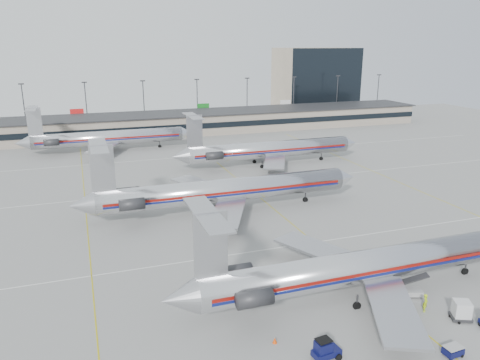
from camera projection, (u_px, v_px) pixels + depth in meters
name	position (u px, v px, depth m)	size (l,w,h in m)	color
ground	(353.00, 274.00, 56.59)	(260.00, 260.00, 0.00)	gray
apron_markings	(314.00, 242.00, 65.65)	(160.00, 0.15, 0.02)	silver
terminal	(181.00, 123.00, 144.48)	(162.00, 17.00, 6.25)	gray
light_mast_row	(171.00, 100.00, 155.66)	(163.60, 0.40, 15.28)	#38383D
distant_building	(315.00, 80.00, 188.58)	(30.00, 20.00, 25.00)	tan
jet_foreground	(363.00, 266.00, 51.07)	(45.80, 26.97, 11.99)	silver
jet_second_row	(220.00, 190.00, 76.53)	(48.71, 28.68, 12.75)	silver
jet_third_row	(267.00, 150.00, 106.30)	(45.29, 27.86, 12.38)	silver
jet_back_row	(106.00, 138.00, 119.79)	(44.15, 27.16, 12.07)	silver
tug_left	(325.00, 350.00, 41.17)	(2.65, 1.54, 2.05)	#0A0D3A
cart_inner	(453.00, 351.00, 41.76)	(1.74, 1.25, 0.94)	#0A0D3A
uld_container	(462.00, 310.00, 47.10)	(2.41, 2.25, 2.03)	#2D2D30
belt_loader	(404.00, 290.00, 51.62)	(4.94, 2.61, 2.52)	#969696
ramp_worker_near	(425.00, 303.00, 48.55)	(0.72, 0.47, 1.97)	#A8CE13
cone_left	(275.00, 340.00, 43.57)	(0.43, 0.43, 0.59)	#E24307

